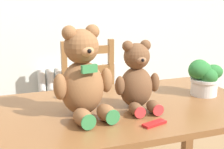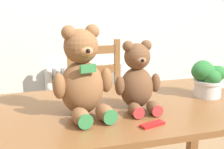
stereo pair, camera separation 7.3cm
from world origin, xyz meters
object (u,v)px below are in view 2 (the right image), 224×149
Objects in this scene: wooden_chair_behind at (99,108)px; teddy_bear_left at (83,77)px; potted_plant at (207,77)px; chocolate_bar at (152,124)px; teddy_bear_right at (138,80)px.

wooden_chair_behind is 0.92m from teddy_bear_left.
potted_plant is (0.71, 0.07, -0.07)m from teddy_bear_left.
teddy_bear_left is 3.66× the size of chocolate_bar.
teddy_bear_left reaches higher than teddy_bear_right.
chocolate_bar is at bearing 130.15° from teddy_bear_left.
potted_plant is at bearing -170.35° from teddy_bear_right.
potted_plant is at bearing 177.07° from teddy_bear_left.
potted_plant is 0.56m from chocolate_bar.
teddy_bear_right is at bearing -171.09° from potted_plant.
teddy_bear_right is 0.27m from chocolate_bar.
chocolate_bar is (-0.02, -0.23, -0.14)m from teddy_bear_right.
teddy_bear_left is 0.38m from chocolate_bar.
teddy_bear_left is at bearing 70.29° from wooden_chair_behind.
teddy_bear_left is at bearing 1.30° from teddy_bear_right.
potted_plant is at bearing 122.81° from wooden_chair_behind.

